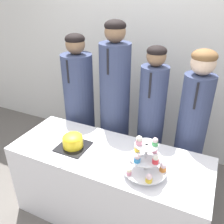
# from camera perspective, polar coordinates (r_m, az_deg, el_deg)

# --- Properties ---
(wall_back) EXTENTS (9.00, 0.06, 2.70)m
(wall_back) POSITION_cam_1_polar(r_m,az_deg,el_deg) (2.73, 10.90, 16.21)
(wall_back) COLOR silver
(wall_back) RESTS_ON ground_plane
(table) EXTENTS (1.60, 0.61, 0.70)m
(table) POSITION_cam_1_polar(r_m,az_deg,el_deg) (2.14, -0.92, -17.36)
(table) COLOR white
(table) RESTS_ON ground_plane
(round_cake) EXTENTS (0.24, 0.24, 0.12)m
(round_cake) POSITION_cam_1_polar(r_m,az_deg,el_deg) (1.97, -9.43, -6.88)
(round_cake) COLOR black
(round_cake) RESTS_ON table
(cake_knife) EXTENTS (0.19, 0.16, 0.01)m
(cake_knife) POSITION_cam_1_polar(r_m,az_deg,el_deg) (1.82, -10.48, -12.58)
(cake_knife) COLOR silver
(cake_knife) RESTS_ON table
(cupcake_stand) EXTENTS (0.30, 0.30, 0.32)m
(cupcake_stand) POSITION_cam_1_polar(r_m,az_deg,el_deg) (1.65, 8.12, -11.21)
(cupcake_stand) COLOR silver
(cupcake_stand) RESTS_ON table
(student_0) EXTENTS (0.31, 0.31, 1.50)m
(student_0) POSITION_cam_1_polar(r_m,az_deg,el_deg) (2.55, -7.74, 0.42)
(student_0) COLOR #384266
(student_0) RESTS_ON ground_plane
(student_1) EXTENTS (0.29, 0.29, 1.64)m
(student_1) POSITION_cam_1_polar(r_m,az_deg,el_deg) (2.34, 0.65, 0.11)
(student_1) COLOR #384266
(student_1) RESTS_ON ground_plane
(student_2) EXTENTS (0.24, 0.25, 1.46)m
(student_2) POSITION_cam_1_polar(r_m,az_deg,el_deg) (2.27, 9.20, -3.52)
(student_2) COLOR #384266
(student_2) RESTS_ON ground_plane
(student_3) EXTENTS (0.25, 0.26, 1.47)m
(student_3) POSITION_cam_1_polar(r_m,az_deg,el_deg) (2.21, 18.36, -5.09)
(student_3) COLOR #384266
(student_3) RESTS_ON ground_plane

